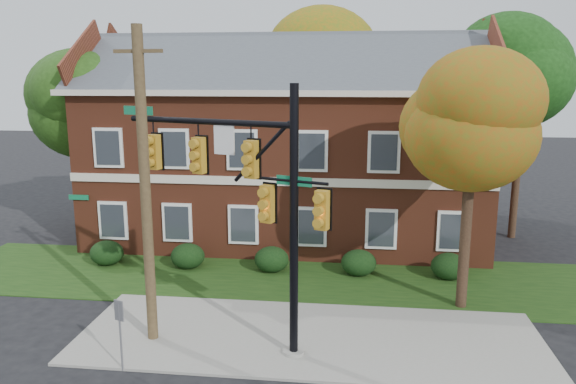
# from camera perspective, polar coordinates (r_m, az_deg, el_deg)

# --- Properties ---
(ground) EXTENTS (120.00, 120.00, 0.00)m
(ground) POSITION_cam_1_polar(r_m,az_deg,el_deg) (16.73, 1.86, -16.19)
(ground) COLOR black
(ground) RESTS_ON ground
(sidewalk) EXTENTS (14.00, 5.00, 0.08)m
(sidewalk) POSITION_cam_1_polar(r_m,az_deg,el_deg) (17.60, 2.16, -14.55)
(sidewalk) COLOR gray
(sidewalk) RESTS_ON ground
(grass_strip) EXTENTS (30.00, 6.00, 0.04)m
(grass_strip) POSITION_cam_1_polar(r_m,az_deg,el_deg) (22.18, 3.24, -8.86)
(grass_strip) COLOR #193811
(grass_strip) RESTS_ON ground
(apartment_building) EXTENTS (18.80, 8.80, 9.74)m
(apartment_building) POSITION_cam_1_polar(r_m,az_deg,el_deg) (27.01, -0.07, 5.76)
(apartment_building) COLOR brown
(apartment_building) RESTS_ON ground
(hedge_far_left) EXTENTS (1.40, 1.26, 1.05)m
(hedge_far_left) POSITION_cam_1_polar(r_m,az_deg,el_deg) (24.85, -17.94, -5.91)
(hedge_far_left) COLOR black
(hedge_far_left) RESTS_ON ground
(hedge_left) EXTENTS (1.40, 1.26, 1.05)m
(hedge_left) POSITION_cam_1_polar(r_m,az_deg,el_deg) (23.62, -10.15, -6.43)
(hedge_left) COLOR black
(hedge_left) RESTS_ON ground
(hedge_center) EXTENTS (1.40, 1.26, 1.05)m
(hedge_center) POSITION_cam_1_polar(r_m,az_deg,el_deg) (22.87, -1.67, -6.86)
(hedge_center) COLOR black
(hedge_center) RESTS_ON ground
(hedge_right) EXTENTS (1.40, 1.26, 1.05)m
(hedge_right) POSITION_cam_1_polar(r_m,az_deg,el_deg) (22.64, 7.19, -7.15)
(hedge_right) COLOR black
(hedge_right) RESTS_ON ground
(hedge_far_right) EXTENTS (1.40, 1.26, 1.05)m
(hedge_far_right) POSITION_cam_1_polar(r_m,az_deg,el_deg) (22.94, 16.04, -7.27)
(hedge_far_right) COLOR black
(hedge_far_right) RESTS_ON ground
(tree_near_right) EXTENTS (4.50, 4.25, 8.58)m
(tree_near_right) POSITION_cam_1_polar(r_m,az_deg,el_deg) (19.03, 19.09, 7.62)
(tree_near_right) COLOR black
(tree_near_right) RESTS_ON ground
(tree_left_rear) EXTENTS (5.40, 5.10, 8.88)m
(tree_left_rear) POSITION_cam_1_polar(r_m,az_deg,el_deg) (28.68, -20.29, 8.78)
(tree_left_rear) COLOR black
(tree_left_rear) RESTS_ON ground
(tree_right_rear) EXTENTS (6.30, 5.95, 10.62)m
(tree_right_rear) POSITION_cam_1_polar(r_m,az_deg,el_deg) (28.68, 23.70, 11.41)
(tree_right_rear) COLOR black
(tree_right_rear) RESTS_ON ground
(tree_far_rear) EXTENTS (6.84, 6.46, 11.52)m
(tree_far_rear) POSITION_cam_1_polar(r_m,az_deg,el_deg) (34.57, 3.81, 13.47)
(tree_far_rear) COLOR black
(tree_far_rear) RESTS_ON ground
(traffic_signal) EXTENTS (6.51, 2.50, 7.65)m
(traffic_signal) POSITION_cam_1_polar(r_m,az_deg,el_deg) (15.65, -3.90, 0.34)
(traffic_signal) COLOR gray
(traffic_signal) RESTS_ON ground
(utility_pole) EXTENTS (1.43, 0.34, 9.20)m
(utility_pole) POSITION_cam_1_polar(r_m,az_deg,el_deg) (16.50, -14.29, 0.32)
(utility_pole) COLOR #443420
(utility_pole) RESTS_ON ground
(sign_post) EXTENTS (0.29, 0.14, 2.03)m
(sign_post) POSITION_cam_1_polar(r_m,az_deg,el_deg) (15.95, -16.72, -12.67)
(sign_post) COLOR slate
(sign_post) RESTS_ON ground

